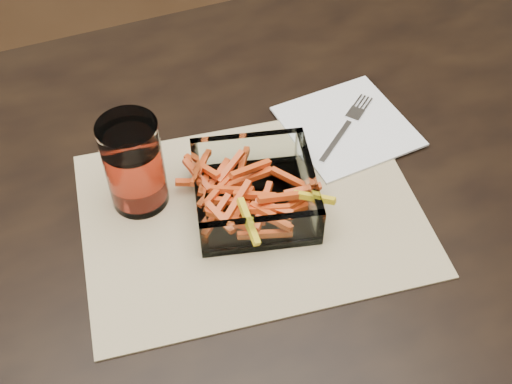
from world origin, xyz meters
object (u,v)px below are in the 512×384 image
Objects in this scene: dining_table at (223,237)px; glass_bowl at (254,193)px; tumbler at (135,167)px; fork at (347,125)px.

dining_table is 8.49× the size of glass_bowl.
dining_table is 11.78× the size of tumbler.
fork is (0.22, 0.06, 0.10)m from dining_table.
fork is at bearing 25.52° from glass_bowl.
dining_table is 0.25m from fork.
fork reaches higher than dining_table.
fork is at bearing 3.38° from tumbler.
glass_bowl is 1.39× the size of tumbler.
tumbler is at bearing -125.01° from fork.
tumbler reaches higher than dining_table.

